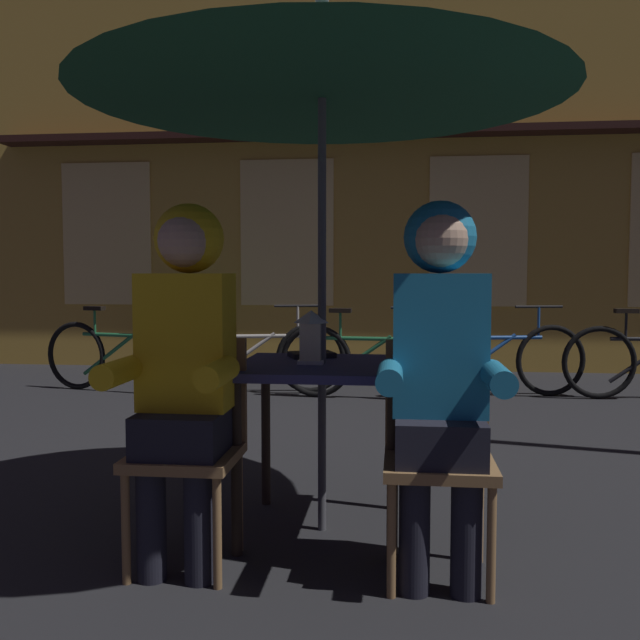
{
  "coord_description": "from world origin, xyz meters",
  "views": [
    {
      "loc": [
        0.33,
        -2.97,
        1.13
      ],
      "look_at": [
        0.0,
        -0.08,
        0.93
      ],
      "focal_mm": 38.89,
      "sensor_mm": 36.0,
      "label": 1
    }
  ],
  "objects_px": {
    "person_left_hooded": "(184,348)",
    "bicycle_second": "(256,357)",
    "person_right_hooded": "(440,351)",
    "potted_plant": "(175,326)",
    "lantern": "(311,336)",
    "chair_right": "(438,444)",
    "chair_left": "(190,437)",
    "bicycle_third": "(371,361)",
    "bicycle_nearest": "(120,356)",
    "cafe_table": "(322,386)",
    "bicycle_fourth": "(496,359)",
    "book": "(312,355)",
    "patio_umbrella": "(322,53)"
  },
  "relations": [
    {
      "from": "chair_right",
      "to": "bicycle_nearest",
      "type": "height_order",
      "value": "chair_right"
    },
    {
      "from": "potted_plant",
      "to": "bicycle_second",
      "type": "bearing_deg",
      "value": -44.31
    },
    {
      "from": "book",
      "to": "bicycle_fourth",
      "type": "bearing_deg",
      "value": 45.05
    },
    {
      "from": "person_left_hooded",
      "to": "bicycle_second",
      "type": "xyz_separation_m",
      "value": [
        -0.5,
        3.76,
        -0.5
      ]
    },
    {
      "from": "bicycle_fourth",
      "to": "lantern",
      "type": "bearing_deg",
      "value": -110.19
    },
    {
      "from": "bicycle_second",
      "to": "bicycle_nearest",
      "type": "bearing_deg",
      "value": -178.54
    },
    {
      "from": "cafe_table",
      "to": "book",
      "type": "xyz_separation_m",
      "value": [
        -0.07,
        0.21,
        0.11
      ]
    },
    {
      "from": "bicycle_nearest",
      "to": "bicycle_fourth",
      "type": "relative_size",
      "value": 1.0
    },
    {
      "from": "person_left_hooded",
      "to": "potted_plant",
      "type": "bearing_deg",
      "value": 108.64
    },
    {
      "from": "person_right_hooded",
      "to": "potted_plant",
      "type": "xyz_separation_m",
      "value": [
        -2.6,
        4.87,
        -0.3
      ]
    },
    {
      "from": "patio_umbrella",
      "to": "potted_plant",
      "type": "distance_m",
      "value": 5.15
    },
    {
      "from": "cafe_table",
      "to": "chair_right",
      "type": "bearing_deg",
      "value": -37.55
    },
    {
      "from": "chair_right",
      "to": "chair_left",
      "type": "bearing_deg",
      "value": 180.0
    },
    {
      "from": "bicycle_second",
      "to": "patio_umbrella",
      "type": "bearing_deg",
      "value": -73.55
    },
    {
      "from": "chair_left",
      "to": "bicycle_third",
      "type": "distance_m",
      "value": 3.62
    },
    {
      "from": "lantern",
      "to": "person_left_hooded",
      "type": "distance_m",
      "value": 0.6
    },
    {
      "from": "cafe_table",
      "to": "lantern",
      "type": "bearing_deg",
      "value": -164.65
    },
    {
      "from": "person_left_hooded",
      "to": "bicycle_nearest",
      "type": "height_order",
      "value": "person_left_hooded"
    },
    {
      "from": "lantern",
      "to": "person_left_hooded",
      "type": "bearing_deg",
      "value": -136.42
    },
    {
      "from": "lantern",
      "to": "chair_right",
      "type": "bearing_deg",
      "value": -34.13
    },
    {
      "from": "cafe_table",
      "to": "bicycle_second",
      "type": "bearing_deg",
      "value": 106.45
    },
    {
      "from": "chair_right",
      "to": "person_right_hooded",
      "type": "height_order",
      "value": "person_right_hooded"
    },
    {
      "from": "bicycle_second",
      "to": "potted_plant",
      "type": "distance_m",
      "value": 1.6
    },
    {
      "from": "lantern",
      "to": "bicycle_fourth",
      "type": "bearing_deg",
      "value": 69.81
    },
    {
      "from": "cafe_table",
      "to": "bicycle_nearest",
      "type": "bearing_deg",
      "value": 124.72
    },
    {
      "from": "bicycle_second",
      "to": "person_right_hooded",
      "type": "bearing_deg",
      "value": -68.72
    },
    {
      "from": "cafe_table",
      "to": "chair_right",
      "type": "relative_size",
      "value": 0.85
    },
    {
      "from": "chair_left",
      "to": "chair_right",
      "type": "distance_m",
      "value": 0.96
    },
    {
      "from": "cafe_table",
      "to": "lantern",
      "type": "relative_size",
      "value": 3.2
    },
    {
      "from": "person_left_hooded",
      "to": "book",
      "type": "height_order",
      "value": "person_left_hooded"
    },
    {
      "from": "chair_right",
      "to": "bicycle_third",
      "type": "distance_m",
      "value": 3.59
    },
    {
      "from": "person_right_hooded",
      "to": "bicycle_fourth",
      "type": "height_order",
      "value": "person_right_hooded"
    },
    {
      "from": "chair_left",
      "to": "person_right_hooded",
      "type": "bearing_deg",
      "value": -3.39
    },
    {
      "from": "person_left_hooded",
      "to": "potted_plant",
      "type": "distance_m",
      "value": 5.15
    },
    {
      "from": "bicycle_third",
      "to": "potted_plant",
      "type": "bearing_deg",
      "value": 150.72
    },
    {
      "from": "patio_umbrella",
      "to": "chair_left",
      "type": "relative_size",
      "value": 2.66
    },
    {
      "from": "cafe_table",
      "to": "potted_plant",
      "type": "distance_m",
      "value": 4.93
    },
    {
      "from": "cafe_table",
      "to": "patio_umbrella",
      "type": "distance_m",
      "value": 1.42
    },
    {
      "from": "person_left_hooded",
      "to": "bicycle_third",
      "type": "relative_size",
      "value": 0.83
    },
    {
      "from": "chair_left",
      "to": "bicycle_fourth",
      "type": "height_order",
      "value": "chair_left"
    },
    {
      "from": "chair_left",
      "to": "chair_right",
      "type": "relative_size",
      "value": 1.0
    },
    {
      "from": "person_left_hooded",
      "to": "book",
      "type": "relative_size",
      "value": 7.0
    },
    {
      "from": "bicycle_third",
      "to": "bicycle_second",
      "type": "bearing_deg",
      "value": 173.08
    },
    {
      "from": "chair_right",
      "to": "bicycle_second",
      "type": "height_order",
      "value": "chair_right"
    },
    {
      "from": "bicycle_third",
      "to": "book",
      "type": "xyz_separation_m",
      "value": [
        -0.17,
        -2.99,
        0.41
      ]
    },
    {
      "from": "lantern",
      "to": "potted_plant",
      "type": "height_order",
      "value": "lantern"
    },
    {
      "from": "bicycle_second",
      "to": "bicycle_fourth",
      "type": "xyz_separation_m",
      "value": [
        2.2,
        0.1,
        0.0
      ]
    },
    {
      "from": "lantern",
      "to": "person_left_hooded",
      "type": "height_order",
      "value": "person_left_hooded"
    },
    {
      "from": "lantern",
      "to": "book",
      "type": "bearing_deg",
      "value": 96.6
    },
    {
      "from": "cafe_table",
      "to": "chair_right",
      "type": "distance_m",
      "value": 0.62
    }
  ]
}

